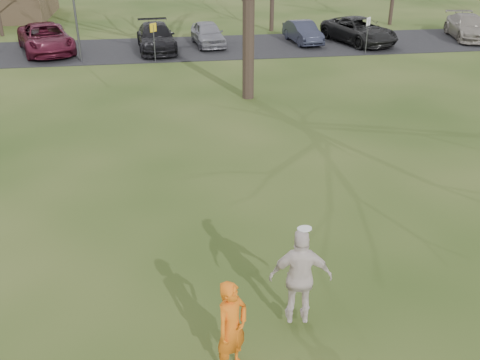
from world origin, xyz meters
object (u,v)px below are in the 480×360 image
object	(u,v)px
player_defender	(232,328)
car_4	(208,34)
catching_play	(301,277)
car_2	(46,38)
car_6	(359,30)
car_7	(468,27)
car_5	(303,32)
car_3	(156,37)

from	to	relation	value
player_defender	car_4	world-z (taller)	player_defender
player_defender	catching_play	bearing A→B (deg)	-7.68
player_defender	car_2	distance (m)	26.65
car_6	car_7	xyz separation A→B (m)	(7.37, 0.23, -0.03)
car_5	car_7	size ratio (longest dim) A/B	0.78
player_defender	car_5	size ratio (longest dim) A/B	0.47
catching_play	car_7	bearing A→B (deg)	54.93
car_7	catching_play	world-z (taller)	catching_play
car_2	car_3	world-z (taller)	car_2
car_2	car_7	bearing A→B (deg)	-17.74
player_defender	car_2	bearing A→B (deg)	66.51
car_6	car_7	bearing A→B (deg)	-15.36
catching_play	player_defender	bearing A→B (deg)	-148.11
car_4	car_6	world-z (taller)	car_6
car_4	car_5	distance (m)	5.90
car_3	catching_play	size ratio (longest dim) A/B	2.49
catching_play	car_4	bearing A→B (deg)	88.60
car_3	car_6	size ratio (longest dim) A/B	0.94
player_defender	car_5	world-z (taller)	player_defender
car_3	car_7	xyz separation A→B (m)	(19.83, 0.35, -0.02)
car_4	catching_play	xyz separation A→B (m)	(-0.61, -25.15, 0.45)
car_2	car_3	size ratio (longest dim) A/B	1.12
car_5	catching_play	distance (m)	25.83
car_4	car_6	distance (m)	9.36
car_4	car_7	distance (m)	16.70
car_6	catching_play	distance (m)	26.37
car_3	car_2	bearing A→B (deg)	172.25
player_defender	car_5	xyz separation A→B (m)	(7.95, 25.88, -0.25)
player_defender	car_3	xyz separation A→B (m)	(-1.08, 25.20, -0.14)
car_5	car_6	bearing A→B (deg)	-16.28
car_4	car_5	bearing A→B (deg)	-7.38
car_5	car_7	xyz separation A→B (m)	(10.80, -0.34, 0.08)
car_5	car_2	bearing A→B (deg)	174.08
car_3	catching_play	bearing A→B (deg)	-88.19
car_2	car_6	distance (m)	18.76
player_defender	car_7	size ratio (longest dim) A/B	0.37
car_2	catching_play	size ratio (longest dim) A/B	2.78
car_4	car_2	bearing A→B (deg)	176.77
car_3	car_5	size ratio (longest dim) A/B	1.31
car_4	car_7	size ratio (longest dim) A/B	0.82
car_3	car_4	size ratio (longest dim) A/B	1.25
car_5	catching_play	xyz separation A→B (m)	(-6.51, -24.99, 0.51)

